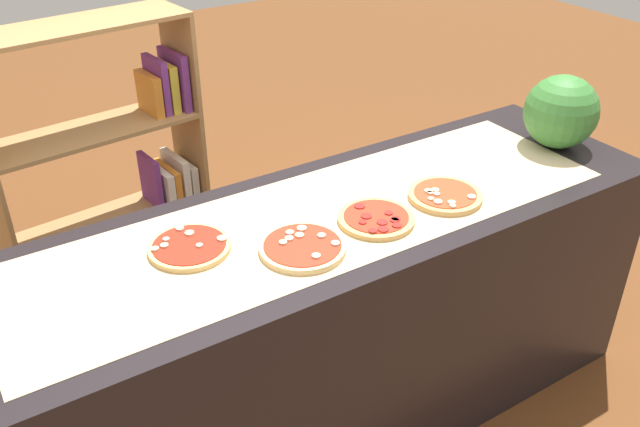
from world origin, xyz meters
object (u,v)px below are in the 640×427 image
object	(u,v)px
pizza_mushroom_1	(303,247)
bookshelf	(128,181)
pizza_mushroom_0	(189,247)
pizza_pepperoni_2	(376,219)
watermelon	(561,112)
pizza_mushroom_3	(445,196)

from	to	relation	value
pizza_mushroom_1	bookshelf	distance (m)	1.34
pizza_mushroom_0	pizza_pepperoni_2	size ratio (longest dim) A/B	1.00
watermelon	bookshelf	world-z (taller)	bookshelf
watermelon	pizza_mushroom_3	bearing A→B (deg)	-172.04
pizza_mushroom_0	pizza_mushroom_1	xyz separation A→B (m)	(0.29, -0.19, 0.00)
pizza_mushroom_0	watermelon	bearing A→B (deg)	-3.21
pizza_pepperoni_2	pizza_mushroom_3	bearing A→B (deg)	-1.11
pizza_mushroom_0	pizza_pepperoni_2	world-z (taller)	pizza_mushroom_0
pizza_mushroom_3	bookshelf	distance (m)	1.50
pizza_mushroom_1	bookshelf	xyz separation A→B (m)	(-0.15, 1.29, -0.32)
pizza_mushroom_0	pizza_pepperoni_2	bearing A→B (deg)	-16.51
pizza_pepperoni_2	watermelon	distance (m)	0.95
pizza_pepperoni_2	watermelon	xyz separation A→B (m)	(0.94, 0.09, 0.13)
watermelon	bookshelf	distance (m)	1.87
bookshelf	pizza_mushroom_0	bearing A→B (deg)	-97.19
pizza_mushroom_0	pizza_mushroom_1	distance (m)	0.34
watermelon	bookshelf	size ratio (longest dim) A/B	0.21
pizza_mushroom_1	watermelon	xyz separation A→B (m)	(1.22, 0.10, 0.13)
pizza_pepperoni_2	bookshelf	bearing A→B (deg)	108.78
pizza_mushroom_0	watermelon	size ratio (longest dim) A/B	0.88
pizza_mushroom_0	watermelon	xyz separation A→B (m)	(1.51, -0.08, 0.13)
pizza_mushroom_3	watermelon	world-z (taller)	watermelon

